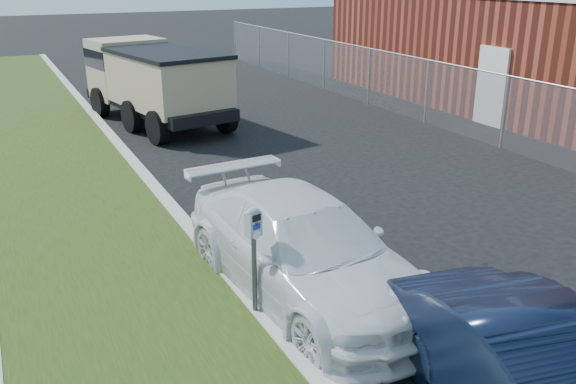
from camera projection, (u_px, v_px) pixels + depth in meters
name	position (u px, v px, depth m)	size (l,w,h in m)	color
ground	(398.00, 259.00, 9.40)	(120.00, 120.00, 0.00)	black
chainlink_fence	(428.00, 79.00, 17.35)	(0.06, 30.06, 30.00)	slate
brick_building	(554.00, 36.00, 20.38)	(9.20, 14.20, 4.17)	maroon
parking_meter	(254.00, 238.00, 7.37)	(0.22, 0.18, 1.40)	#3F4247
white_wagon	(304.00, 248.00, 8.21)	(1.87, 4.61, 1.34)	silver
dump_truck	(152.00, 79.00, 17.43)	(3.17, 6.00, 2.24)	black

